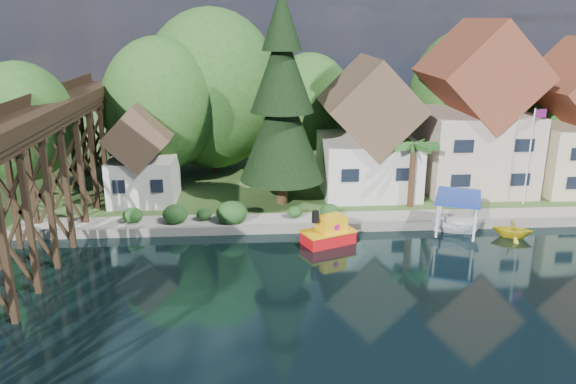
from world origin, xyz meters
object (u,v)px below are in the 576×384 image
at_px(shed, 143,160).
at_px(tugboat, 329,233).
at_px(house_left, 368,136).
at_px(palm_tree, 414,148).
at_px(boat_canopy, 457,218).
at_px(house_center, 475,118).
at_px(conifer, 282,104).
at_px(boat_yellow, 513,228).
at_px(boat_white_a, 335,233).
at_px(trestle_bridge, 29,174).
at_px(flagpole, 532,146).

distance_m(shed, tugboat, 16.28).
bearing_deg(house_left, shed, -175.23).
bearing_deg(shed, palm_tree, -7.81).
bearing_deg(boat_canopy, house_center, 64.65).
height_order(shed, boat_canopy, shed).
relative_size(conifer, boat_yellow, 6.02).
bearing_deg(boat_yellow, boat_white_a, 105.87).
height_order(shed, boat_white_a, shed).
bearing_deg(boat_yellow, shed, 91.19).
relative_size(shed, tugboat, 2.02).
distance_m(boat_canopy, boat_yellow, 3.79).
distance_m(house_center, palm_tree, 8.14).
height_order(palm_tree, boat_white_a, palm_tree).
bearing_deg(palm_tree, shed, 172.19).
distance_m(house_left, shed, 18.11).
xyz_separation_m(boat_white_a, boat_canopy, (8.50, 0.35, 0.78)).
distance_m(house_left, house_center, 9.10).
height_order(house_left, boat_yellow, house_left).
relative_size(palm_tree, boat_canopy, 1.05).
bearing_deg(trestle_bridge, conifer, 26.84).
height_order(palm_tree, boat_canopy, palm_tree).
height_order(boat_white_a, boat_canopy, boat_canopy).
distance_m(shed, conifer, 11.75).
bearing_deg(boat_white_a, flagpole, -82.42).
relative_size(house_center, flagpole, 1.85).
relative_size(house_center, conifer, 0.86).
distance_m(house_left, tugboat, 11.88).
height_order(shed, tugboat, shed).
height_order(house_left, boat_white_a, house_left).
relative_size(house_left, shed, 1.40).
bearing_deg(house_center, palm_tree, -143.10).
bearing_deg(tugboat, palm_tree, 39.09).
bearing_deg(boat_yellow, palm_tree, 64.19).
bearing_deg(boat_yellow, house_left, 58.56).
distance_m(trestle_bridge, tugboat, 19.07).
bearing_deg(shed, boat_white_a, -28.82).
bearing_deg(flagpole, tugboat, -160.43).
bearing_deg(house_center, boat_white_a, -143.07).
height_order(house_center, palm_tree, house_center).
distance_m(house_left, boat_yellow, 13.58).
height_order(house_left, shed, house_left).
bearing_deg(shed, conifer, -7.00).
relative_size(house_center, palm_tree, 2.62).
xyz_separation_m(conifer, boat_white_a, (3.24, -6.40, -7.85)).
bearing_deg(flagpole, house_left, 159.71).
bearing_deg(palm_tree, trestle_bridge, -165.73).
bearing_deg(conifer, house_center, 11.62).
bearing_deg(conifer, trestle_bridge, -153.16).
relative_size(house_center, shed, 1.77).
distance_m(house_left, flagpole, 12.46).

